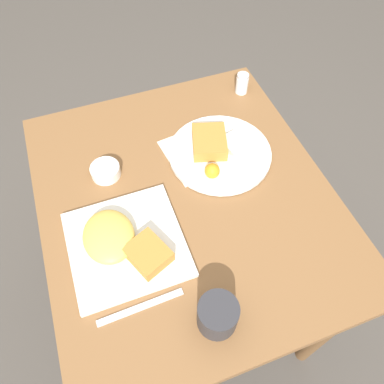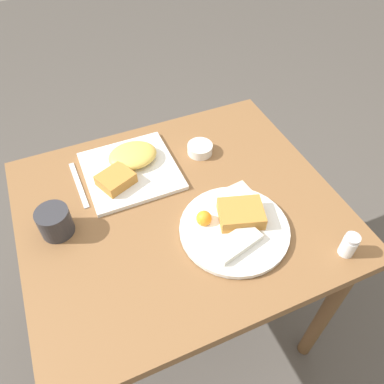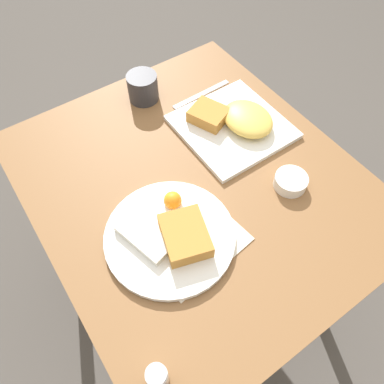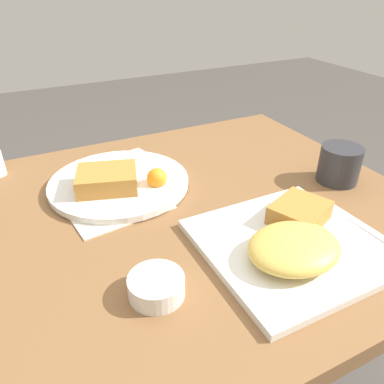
{
  "view_description": "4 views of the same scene",
  "coord_description": "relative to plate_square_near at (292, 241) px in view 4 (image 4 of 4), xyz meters",
  "views": [
    {
      "loc": [
        0.56,
        -0.19,
        1.62
      ],
      "look_at": [
        0.02,
        0.01,
        0.79
      ],
      "focal_mm": 35.0,
      "sensor_mm": 36.0,
      "label": 1
    },
    {
      "loc": [
        0.25,
        0.67,
        1.62
      ],
      "look_at": [
        -0.03,
        0.01,
        0.82
      ],
      "focal_mm": 35.0,
      "sensor_mm": 36.0,
      "label": 2
    },
    {
      "loc": [
        -0.47,
        0.33,
        1.55
      ],
      "look_at": [
        -0.04,
        0.04,
        0.78
      ],
      "focal_mm": 35.0,
      "sensor_mm": 36.0,
      "label": 3
    },
    {
      "loc": [
        -0.28,
        -0.58,
        1.18
      ],
      "look_at": [
        -0.0,
        -0.01,
        0.8
      ],
      "focal_mm": 35.0,
      "sensor_mm": 36.0,
      "label": 4
    }
  ],
  "objects": [
    {
      "name": "menu_card",
      "position": [
        -0.23,
        0.31,
        -0.02
      ],
      "size": [
        0.22,
        0.25,
        0.0
      ],
      "rotation": [
        0.0,
        0.0,
        0.13
      ],
      "color": "beige",
      "rests_on": "dining_table"
    },
    {
      "name": "dining_table",
      "position": [
        -0.09,
        0.2,
        -0.12
      ],
      "size": [
        0.93,
        0.8,
        0.76
      ],
      "color": "brown",
      "rests_on": "ground_plane"
    },
    {
      "name": "sauce_ramekin",
      "position": [
        -0.24,
        0.01,
        -0.0
      ],
      "size": [
        0.08,
        0.08,
        0.03
      ],
      "color": "white",
      "rests_on": "dining_table"
    },
    {
      "name": "coffee_mug",
      "position": [
        0.26,
        0.15,
        0.02
      ],
      "size": [
        0.09,
        0.09,
        0.08
      ],
      "color": "#2D2D33",
      "rests_on": "dining_table"
    },
    {
      "name": "plate_square_near",
      "position": [
        0.0,
        0.0,
        0.0
      ],
      "size": [
        0.29,
        0.29,
        0.06
      ],
      "color": "white",
      "rests_on": "dining_table"
    },
    {
      "name": "butter_knife",
      "position": [
        0.17,
        -0.0,
        -0.02
      ],
      "size": [
        0.02,
        0.21,
        0.0
      ],
      "rotation": [
        0.0,
        0.0,
        1.6
      ],
      "color": "silver",
      "rests_on": "dining_table"
    },
    {
      "name": "plate_oval_far",
      "position": [
        -0.2,
        0.35,
        -0.0
      ],
      "size": [
        0.31,
        0.31,
        0.05
      ],
      "color": "white",
      "rests_on": "menu_card"
    }
  ]
}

